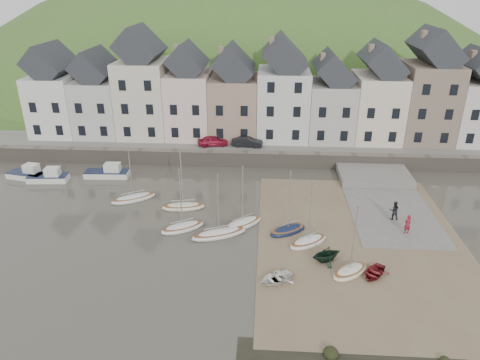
# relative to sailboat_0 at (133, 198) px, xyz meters

# --- Properties ---
(ground) EXTENTS (160.00, 160.00, 0.00)m
(ground) POSITION_rel_sailboat_0_xyz_m (11.21, -6.78, -0.26)
(ground) COLOR #413D33
(ground) RESTS_ON ground
(quay_land) EXTENTS (90.00, 30.00, 1.50)m
(quay_land) POSITION_rel_sailboat_0_xyz_m (11.21, 25.22, 0.49)
(quay_land) COLOR #406026
(quay_land) RESTS_ON ground
(quay_street) EXTENTS (70.00, 7.00, 0.10)m
(quay_street) POSITION_rel_sailboat_0_xyz_m (11.21, 13.72, 1.29)
(quay_street) COLOR slate
(quay_street) RESTS_ON quay_land
(seawall) EXTENTS (70.00, 1.20, 1.80)m
(seawall) POSITION_rel_sailboat_0_xyz_m (11.21, 10.22, 0.64)
(seawall) COLOR slate
(seawall) RESTS_ON ground
(beach) EXTENTS (18.00, 26.00, 0.06)m
(beach) POSITION_rel_sailboat_0_xyz_m (22.21, -6.78, -0.23)
(beach) COLOR #785F49
(beach) RESTS_ON ground
(slipway) EXTENTS (8.00, 18.00, 0.12)m
(slipway) POSITION_rel_sailboat_0_xyz_m (26.21, 1.22, -0.20)
(slipway) COLOR slate
(slipway) RESTS_ON ground
(hillside) EXTENTS (134.40, 84.00, 84.00)m
(hillside) POSITION_rel_sailboat_0_xyz_m (6.21, 53.22, -18.25)
(hillside) COLOR #406026
(hillside) RESTS_ON ground
(townhouse_terrace) EXTENTS (61.05, 8.00, 13.93)m
(townhouse_terrace) POSITION_rel_sailboat_0_xyz_m (12.97, 17.22, 7.06)
(townhouse_terrace) COLOR silver
(townhouse_terrace) RESTS_ON quay_land
(sailboat_0) EXTENTS (4.77, 3.68, 6.32)m
(sailboat_0) POSITION_rel_sailboat_0_xyz_m (0.00, 0.00, 0.00)
(sailboat_0) COLOR silver
(sailboat_0) RESTS_ON ground
(sailboat_1) EXTENTS (4.32, 3.39, 6.32)m
(sailboat_1) POSITION_rel_sailboat_0_xyz_m (6.19, -5.61, 0.00)
(sailboat_1) COLOR silver
(sailboat_1) RESTS_ON ground
(sailboat_2) EXTENTS (4.47, 2.20, 6.32)m
(sailboat_2) POSITION_rel_sailboat_0_xyz_m (5.53, -1.53, 0.00)
(sailboat_2) COLOR beige
(sailboat_2) RESTS_ON ground
(sailboat_3) EXTENTS (4.22, 3.84, 6.32)m
(sailboat_3) POSITION_rel_sailboat_0_xyz_m (11.68, -4.56, 0.00)
(sailboat_3) COLOR silver
(sailboat_3) RESTS_ON ground
(sailboat_4) EXTENTS (5.27, 3.41, 6.32)m
(sailboat_4) POSITION_rel_sailboat_0_xyz_m (9.67, -6.51, -0.00)
(sailboat_4) COLOR silver
(sailboat_4) RESTS_ON ground
(sailboat_5) EXTENTS (3.94, 3.29, 6.32)m
(sailboat_5) POSITION_rel_sailboat_0_xyz_m (15.87, -5.50, 0.01)
(sailboat_5) COLOR #121C39
(sailboat_5) RESTS_ON ground
(sailboat_6) EXTENTS (3.99, 3.45, 6.32)m
(sailboat_6) POSITION_rel_sailboat_0_xyz_m (17.56, -7.36, 0.01)
(sailboat_6) COLOR silver
(sailboat_6) RESTS_ON ground
(sailboat_7) EXTENTS (3.61, 3.31, 6.32)m
(sailboat_7) POSITION_rel_sailboat_0_xyz_m (20.49, -11.50, 0.01)
(sailboat_7) COLOR beige
(sailboat_7) RESTS_ON ground
(motorboat_0) EXTENTS (4.60, 2.06, 1.70)m
(motorboat_0) POSITION_rel_sailboat_0_xyz_m (-10.90, 4.13, 0.32)
(motorboat_0) COLOR silver
(motorboat_0) RESTS_ON ground
(motorboat_1) EXTENTS (4.66, 2.61, 1.70)m
(motorboat_1) POSITION_rel_sailboat_0_xyz_m (-13.78, 4.80, 0.32)
(motorboat_1) COLOR silver
(motorboat_1) RESTS_ON ground
(motorboat_2) EXTENTS (5.12, 1.92, 1.70)m
(motorboat_2) POSITION_rel_sailboat_0_xyz_m (-4.58, 5.75, 0.32)
(motorboat_2) COLOR silver
(motorboat_2) RESTS_ON ground
(rowboat_white) EXTENTS (3.50, 3.23, 0.59)m
(rowboat_white) POSITION_rel_sailboat_0_xyz_m (14.71, -12.80, 0.09)
(rowboat_white) COLOR white
(rowboat_white) RESTS_ON beach
(rowboat_green) EXTENTS (3.26, 3.09, 1.35)m
(rowboat_green) POSITION_rel_sailboat_0_xyz_m (18.82, -9.88, 0.47)
(rowboat_green) COLOR black
(rowboat_green) RESTS_ON beach
(rowboat_red) EXTENTS (3.09, 3.26, 0.55)m
(rowboat_red) POSITION_rel_sailboat_0_xyz_m (22.31, -11.64, 0.07)
(rowboat_red) COLOR maroon
(rowboat_red) RESTS_ON beach
(person_red) EXTENTS (0.79, 0.66, 1.87)m
(person_red) POSITION_rel_sailboat_0_xyz_m (26.56, -5.14, 0.79)
(person_red) COLOR maroon
(person_red) RESTS_ON slipway
(person_dark) EXTENTS (0.97, 0.78, 1.87)m
(person_dark) POSITION_rel_sailboat_0_xyz_m (26.03, -2.57, 0.79)
(person_dark) COLOR black
(person_dark) RESTS_ON slipway
(car_left) EXTENTS (4.08, 2.35, 1.31)m
(car_left) POSITION_rel_sailboat_0_xyz_m (6.91, 12.72, 1.99)
(car_left) COLOR maroon
(car_left) RESTS_ON quay_street
(car_right) EXTENTS (4.02, 1.72, 1.29)m
(car_right) POSITION_rel_sailboat_0_xyz_m (11.29, 12.72, 1.98)
(car_right) COLOR black
(car_right) RESTS_ON quay_street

